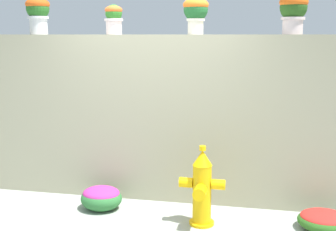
{
  "coord_description": "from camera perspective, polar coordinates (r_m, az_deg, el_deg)",
  "views": [
    {
      "loc": [
        1.26,
        -4.28,
        2.07
      ],
      "look_at": [
        0.21,
        0.86,
        1.11
      ],
      "focal_mm": 47.14,
      "sensor_mm": 36.0,
      "label": 1
    }
  ],
  "objects": [
    {
      "name": "flower_bush_left",
      "position": [
        5.16,
        19.52,
        -12.6
      ],
      "size": [
        0.56,
        0.5,
        0.21
      ],
      "color": "#2D621E",
      "rests_on": "ground"
    },
    {
      "name": "potted_plant_2",
      "position": [
        5.62,
        -7.03,
        12.51
      ],
      "size": [
        0.23,
        0.23,
        0.36
      ],
      "color": "silver",
      "rests_on": "stone_wall"
    },
    {
      "name": "fire_hydrant",
      "position": [
        4.9,
        4.41,
        -9.43
      ],
      "size": [
        0.5,
        0.41,
        0.89
      ],
      "color": "#ECB30C",
      "rests_on": "ground"
    },
    {
      "name": "potted_plant_3",
      "position": [
        5.41,
        3.61,
        13.39
      ],
      "size": [
        0.31,
        0.31,
        0.44
      ],
      "color": "beige",
      "rests_on": "stone_wall"
    },
    {
      "name": "potted_plant_1",
      "position": [
        6.05,
        -16.48,
        12.8
      ],
      "size": [
        0.31,
        0.31,
        0.48
      ],
      "color": "silver",
      "rests_on": "stone_wall"
    },
    {
      "name": "ground_plane",
      "position": [
        4.92,
        -4.58,
        -14.57
      ],
      "size": [
        24.0,
        24.0,
        0.0
      ],
      "primitive_type": "plane",
      "color": "#969C92"
    },
    {
      "name": "potted_plant_4",
      "position": [
        5.32,
        15.92,
        13.07
      ],
      "size": [
        0.32,
        0.32,
        0.46
      ],
      "color": "beige",
      "rests_on": "stone_wall"
    },
    {
      "name": "stone_wall",
      "position": [
        5.58,
        -1.72,
        -0.28
      ],
      "size": [
        5.95,
        0.37,
        2.08
      ],
      "primitive_type": "cube",
      "color": "#A09A7E",
      "rests_on": "ground"
    },
    {
      "name": "flower_bush_right",
      "position": [
        5.46,
        -8.62,
        -10.37
      ],
      "size": [
        0.5,
        0.45,
        0.29
      ],
      "color": "#2F7036",
      "rests_on": "ground"
    }
  ]
}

